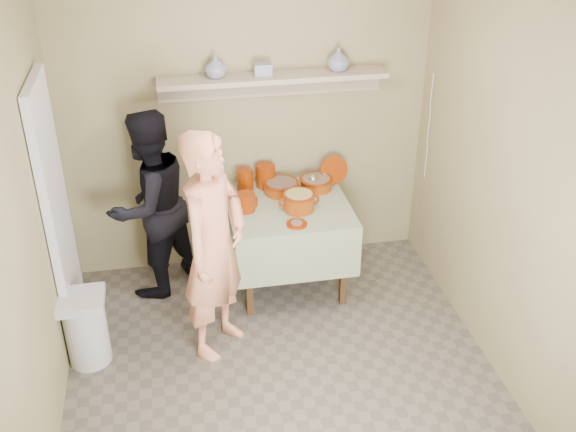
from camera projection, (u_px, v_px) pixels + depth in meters
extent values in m
plane|color=#61584C|center=(287.00, 390.00, 4.65)|extent=(3.50, 3.50, 0.00)
cube|color=silver|center=(58.00, 217.00, 4.73)|extent=(0.06, 0.70, 2.00)
cylinder|color=#701D00|center=(245.00, 180.00, 5.58)|extent=(0.14, 0.14, 0.18)
cylinder|color=#701D00|center=(266.00, 176.00, 5.63)|extent=(0.16, 0.16, 0.20)
cylinder|color=#701D00|center=(246.00, 202.00, 5.27)|extent=(0.15, 0.15, 0.15)
cylinder|color=#701D00|center=(246.00, 202.00, 5.37)|extent=(0.19, 0.19, 0.06)
cylinder|color=#701D00|center=(334.00, 170.00, 5.68)|extent=(0.25, 0.11, 0.23)
imported|color=navy|center=(338.00, 59.00, 5.27)|extent=(0.23, 0.23, 0.18)
imported|color=navy|center=(216.00, 66.00, 5.12)|extent=(0.23, 0.23, 0.18)
cube|color=navy|center=(263.00, 70.00, 5.18)|extent=(0.14, 0.10, 0.10)
imported|color=#EF9267|center=(214.00, 247.00, 4.66)|extent=(0.70, 0.75, 1.71)
imported|color=black|center=(150.00, 205.00, 5.33)|extent=(0.97, 0.95, 1.57)
cube|color=#978A5C|center=(247.00, 121.00, 5.51)|extent=(3.00, 0.02, 2.60)
cube|color=#978A5C|center=(22.00, 253.00, 3.76)|extent=(0.02, 3.50, 2.60)
cube|color=#978A5C|center=(521.00, 205.00, 4.25)|extent=(0.02, 3.50, 2.60)
cube|color=silver|center=(287.00, 2.00, 3.36)|extent=(3.00, 3.50, 0.02)
cube|color=#4C2D16|center=(249.00, 277.00, 5.22)|extent=(0.05, 0.05, 0.71)
cube|color=#4C2D16|center=(344.00, 267.00, 5.34)|extent=(0.05, 0.05, 0.71)
cube|color=#4C2D16|center=(237.00, 228.00, 5.87)|extent=(0.05, 0.05, 0.71)
cube|color=#4C2D16|center=(322.00, 220.00, 5.99)|extent=(0.05, 0.05, 0.71)
cube|color=#4C2D16|center=(288.00, 207.00, 5.42)|extent=(0.90, 0.90, 0.04)
cube|color=#31591E|center=(288.00, 204.00, 5.41)|extent=(0.96, 0.96, 0.01)
cube|color=#31591E|center=(300.00, 259.00, 5.11)|extent=(0.96, 0.01, 0.44)
cube|color=#31591E|center=(278.00, 200.00, 5.93)|extent=(0.96, 0.01, 0.44)
cube|color=#31591E|center=(230.00, 233.00, 5.44)|extent=(0.01, 0.96, 0.44)
cube|color=#31591E|center=(345.00, 222.00, 5.59)|extent=(0.01, 0.96, 0.44)
cylinder|color=maroon|center=(281.00, 188.00, 5.55)|extent=(0.28, 0.28, 0.09)
cylinder|color=#701D00|center=(281.00, 183.00, 5.53)|extent=(0.30, 0.30, 0.01)
cylinder|color=brown|center=(281.00, 185.00, 5.54)|extent=(0.25, 0.25, 0.05)
cylinder|color=maroon|center=(316.00, 184.00, 5.61)|extent=(0.26, 0.26, 0.09)
cylinder|color=#701D00|center=(316.00, 179.00, 5.59)|extent=(0.28, 0.28, 0.01)
cylinder|color=#8C6B54|center=(316.00, 181.00, 5.60)|extent=(0.23, 0.23, 0.05)
cylinder|color=silver|center=(321.00, 177.00, 5.43)|extent=(0.01, 0.22, 0.16)
sphere|color=silver|center=(313.00, 179.00, 5.56)|extent=(0.07, 0.07, 0.07)
cylinder|color=maroon|center=(299.00, 202.00, 5.28)|extent=(0.24, 0.24, 0.14)
cylinder|color=#701D00|center=(299.00, 195.00, 5.25)|extent=(0.25, 0.25, 0.01)
cylinder|color=tan|center=(299.00, 196.00, 5.26)|extent=(0.21, 0.21, 0.05)
torus|color=#701D00|center=(284.00, 202.00, 5.26)|extent=(0.09, 0.02, 0.09)
torus|color=#701D00|center=(314.00, 200.00, 5.30)|extent=(0.09, 0.02, 0.09)
cylinder|color=#701D00|center=(297.00, 224.00, 5.10)|extent=(0.16, 0.16, 0.02)
cylinder|color=#8C6B54|center=(297.00, 223.00, 5.10)|extent=(0.09, 0.09, 0.01)
cube|color=tan|center=(273.00, 78.00, 5.23)|extent=(1.80, 0.25, 0.04)
cube|color=tan|center=(271.00, 85.00, 5.38)|extent=(1.80, 0.02, 0.18)
cylinder|color=silver|center=(87.00, 332.00, 4.80)|extent=(0.30, 0.30, 0.50)
cube|color=silver|center=(81.00, 300.00, 4.66)|extent=(0.32, 0.32, 0.06)
cylinder|color=silver|center=(432.00, 91.00, 5.41)|extent=(0.01, 0.01, 0.30)
cylinder|color=silver|center=(429.00, 127.00, 5.54)|extent=(0.01, 0.01, 0.30)
cylinder|color=silver|center=(426.00, 161.00, 5.67)|extent=(0.01, 0.01, 0.30)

